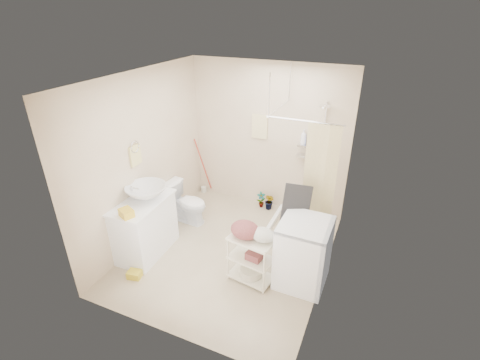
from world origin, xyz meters
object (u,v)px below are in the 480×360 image
Objects in this scene: washing_machine at (303,253)px; laundry_rack at (251,255)px; toilet at (187,202)px; vanity at (145,227)px.

washing_machine is 0.68m from laundry_rack.
toilet is 0.88× the size of laundry_rack.
toilet is 2.28m from washing_machine.
laundry_rack is (-0.64, -0.24, -0.06)m from washing_machine.
toilet is at bearing 158.02° from laundry_rack.
laundry_rack is (1.66, 0.07, -0.03)m from vanity.
laundry_rack is at bearing -158.57° from washing_machine.
vanity reaches higher than laundry_rack.
toilet is 0.76× the size of washing_machine.
laundry_rack is at bearing -116.73° from toilet.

